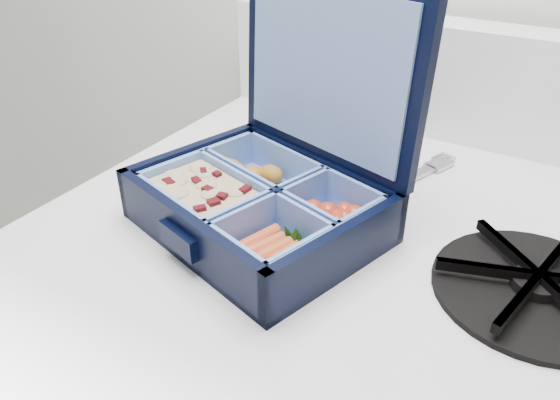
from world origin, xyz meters
The scene contains 4 objects.
bento_box centered at (0.09, 1.63, 0.94)m, with size 0.22×0.17×0.05m, color black, non-canonical shape.
burner_grate centered at (0.34, 1.67, 0.92)m, with size 0.17×0.17×0.02m, color black.
burner_grate_rear centered at (0.07, 1.81, 0.92)m, with size 0.18×0.18×0.02m, color black.
fork centered at (0.17, 1.76, 0.91)m, with size 0.03×0.19×0.01m, color #A9A9A9, non-canonical shape.
Camera 1 is at (0.33, 1.27, 1.21)m, focal length 35.00 mm.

